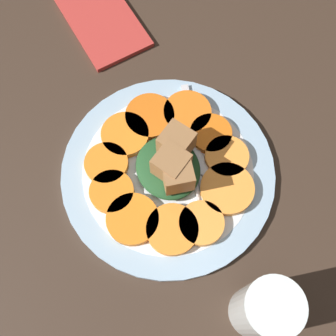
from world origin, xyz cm
name	(u,v)px	position (x,y,z in cm)	size (l,w,h in cm)	color
table_slab	(168,176)	(0.00, 0.00, 1.00)	(120.00, 120.00, 2.00)	#38281E
plate	(168,172)	(0.00, 0.00, 2.52)	(30.26, 30.26, 1.05)	#99B7D1
carrot_slice_0	(187,113)	(6.29, -6.92, 3.68)	(7.04, 7.04, 1.16)	orange
carrot_slice_1	(150,116)	(8.53, -1.85, 3.68)	(7.22, 7.22, 1.16)	orange
carrot_slice_2	(125,135)	(7.70, 2.70, 3.68)	(6.91, 6.91, 1.16)	orange
carrot_slice_3	(106,164)	(5.04, 7.08, 3.68)	(6.16, 6.16, 1.16)	orange
carrot_slice_4	(112,192)	(0.96, 8.33, 3.68)	(6.10, 6.10, 1.16)	orange
carrot_slice_5	(133,219)	(-3.86, 7.67, 3.68)	(7.08, 7.08, 1.16)	orange
carrot_slice_6	(172,229)	(-7.69, 3.79, 3.68)	(6.95, 6.95, 1.16)	orange
carrot_slice_7	(203,222)	(-8.91, -0.24, 3.68)	(6.07, 6.07, 1.16)	#F9963A
carrot_slice_8	(227,189)	(-6.56, -5.57, 3.68)	(7.42, 7.42, 1.16)	#F99438
carrot_slice_9	(227,157)	(-2.52, -8.12, 3.68)	(6.21, 6.21, 1.16)	#F99438
carrot_slice_10	(211,134)	(1.65, -8.08, 3.68)	(6.08, 6.08, 1.16)	orange
center_pile	(171,164)	(-0.28, -0.31, 5.74)	(9.78, 9.13, 6.25)	#1E4723
fork	(196,147)	(1.04, -5.20, 3.30)	(19.11, 9.00, 0.40)	silver
water_glass	(267,307)	(-21.73, -0.47, 8.07)	(6.44, 6.44, 12.13)	silver
napkin	(102,21)	(28.69, -3.99, 2.40)	(16.92, 10.15, 0.80)	#B2332D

